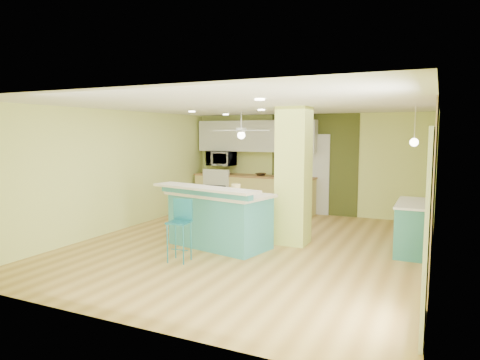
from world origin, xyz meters
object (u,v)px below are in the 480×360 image
object	(u,v)px
bar_stool	(181,220)
fruit_bowl	(261,174)
side_counter	(414,227)
peninsula	(219,218)
canister	(236,189)

from	to	relation	value
bar_stool	fruit_bowl	bearing A→B (deg)	89.52
bar_stool	fruit_bowl	size ratio (longest dim) A/B	3.83
fruit_bowl	side_counter	bearing A→B (deg)	-31.96
peninsula	bar_stool	size ratio (longest dim) A/B	2.18
peninsula	bar_stool	distance (m)	1.03
bar_stool	canister	distance (m)	1.17
fruit_bowl	canister	world-z (taller)	canister
fruit_bowl	canister	bearing A→B (deg)	-74.49
side_counter	canister	xyz separation A→B (m)	(-2.83, -1.12, 0.63)
peninsula	side_counter	xyz separation A→B (m)	(3.18, 1.08, -0.08)
peninsula	canister	bearing A→B (deg)	5.68
side_counter	canister	size ratio (longest dim) A/B	7.48
side_counter	bar_stool	bearing A→B (deg)	-147.89
peninsula	canister	distance (m)	0.65
peninsula	fruit_bowl	world-z (taller)	peninsula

